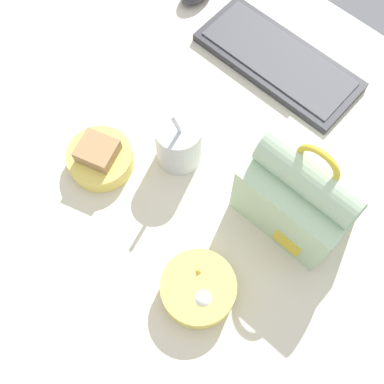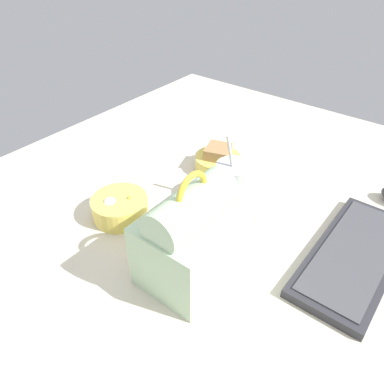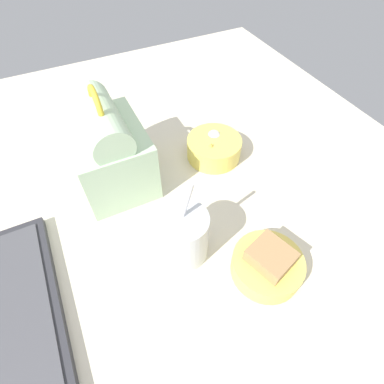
% 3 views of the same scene
% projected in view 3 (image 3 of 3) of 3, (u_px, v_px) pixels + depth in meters
% --- Properties ---
extents(desk_surface, '(1.40, 1.10, 0.02)m').
position_uv_depth(desk_surface, '(195.00, 212.00, 0.61)').
color(desk_surface, beige).
rests_on(desk_surface, ground).
extents(keyboard, '(0.34, 0.14, 0.02)m').
position_uv_depth(keyboard, '(12.00, 318.00, 0.45)').
color(keyboard, '#2D2D33').
rests_on(keyboard, desk_surface).
extents(lunch_bag, '(0.18, 0.14, 0.22)m').
position_uv_depth(lunch_bag, '(109.00, 150.00, 0.58)').
color(lunch_bag, '#B7D6AD').
rests_on(lunch_bag, desk_surface).
extents(soup_cup, '(0.08, 0.08, 0.17)m').
position_uv_depth(soup_cup, '(184.00, 235.00, 0.50)').
color(soup_cup, silver).
rests_on(soup_cup, desk_surface).
extents(bento_bowl_sandwich, '(0.12, 0.12, 0.06)m').
position_uv_depth(bento_bowl_sandwich, '(267.00, 264.00, 0.49)').
color(bento_bowl_sandwich, '#EFD65B').
rests_on(bento_bowl_sandwich, desk_surface).
extents(bento_bowl_snacks, '(0.12, 0.12, 0.06)m').
position_uv_depth(bento_bowl_snacks, '(214.00, 148.00, 0.68)').
color(bento_bowl_snacks, '#EFD65B').
rests_on(bento_bowl_snacks, desk_surface).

